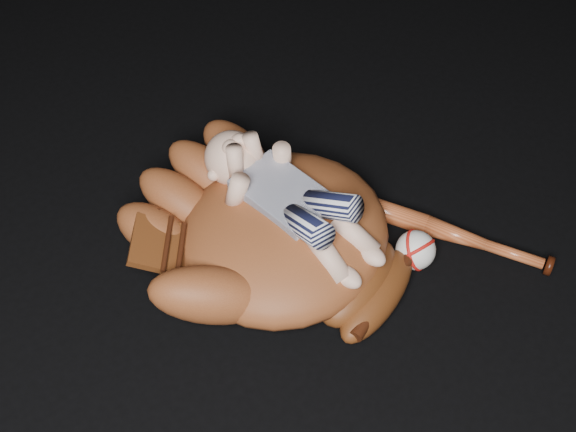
{
  "coord_description": "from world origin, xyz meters",
  "views": [
    {
      "loc": [
        -0.4,
        -0.47,
        1.07
      ],
      "look_at": [
        0.1,
        0.14,
        0.09
      ],
      "focal_mm": 45.0,
      "sensor_mm": 36.0,
      "label": 1
    }
  ],
  "objects_px": {
    "newborn_baby": "(296,202)",
    "baseball": "(416,250)",
    "baseball_bat": "(439,229)",
    "baseball_glove": "(285,228)"
  },
  "relations": [
    {
      "from": "baseball_glove",
      "to": "baseball",
      "type": "distance_m",
      "value": 0.24
    },
    {
      "from": "baseball_glove",
      "to": "baseball_bat",
      "type": "height_order",
      "value": "baseball_glove"
    },
    {
      "from": "baseball_bat",
      "to": "baseball",
      "type": "distance_m",
      "value": 0.08
    },
    {
      "from": "newborn_baby",
      "to": "baseball_bat",
      "type": "height_order",
      "value": "newborn_baby"
    },
    {
      "from": "newborn_baby",
      "to": "baseball",
      "type": "height_order",
      "value": "newborn_baby"
    },
    {
      "from": "baseball_glove",
      "to": "baseball",
      "type": "height_order",
      "value": "baseball_glove"
    },
    {
      "from": "newborn_baby",
      "to": "baseball_bat",
      "type": "distance_m",
      "value": 0.29
    },
    {
      "from": "baseball_glove",
      "to": "newborn_baby",
      "type": "height_order",
      "value": "newborn_baby"
    },
    {
      "from": "baseball_glove",
      "to": "baseball",
      "type": "bearing_deg",
      "value": -59.79
    },
    {
      "from": "baseball_bat",
      "to": "baseball",
      "type": "height_order",
      "value": "baseball"
    }
  ]
}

